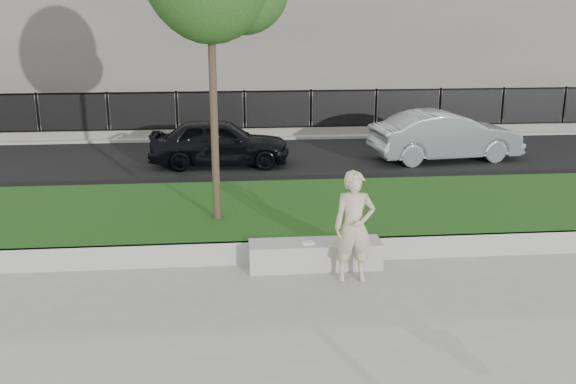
{
  "coord_description": "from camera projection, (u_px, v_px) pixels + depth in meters",
  "views": [
    {
      "loc": [
        -1.16,
        -9.04,
        4.12
      ],
      "look_at": [
        -0.19,
        1.2,
        1.2
      ],
      "focal_mm": 40.0,
      "sensor_mm": 36.0,
      "label": 1
    }
  ],
  "objects": [
    {
      "name": "car_silver",
      "position": [
        446.0,
        136.0,
        18.0
      ],
      "size": [
        4.33,
        1.96,
        1.38
      ],
      "primitive_type": "imported",
      "rotation": [
        0.0,
        0.0,
        1.69
      ],
      "color": "#9FA3A8",
      "rests_on": "street"
    },
    {
      "name": "far_pavement",
      "position": [
        261.0,
        131.0,
        22.32
      ],
      "size": [
        34.0,
        3.0,
        0.12
      ],
      "primitive_type": "cube",
      "color": "gray",
      "rests_on": "ground"
    },
    {
      "name": "book",
      "position": [
        308.0,
        243.0,
        10.48
      ],
      "size": [
        0.22,
        0.18,
        0.02
      ],
      "primitive_type": "cube",
      "rotation": [
        0.0,
        0.0,
        0.2
      ],
      "color": "white",
      "rests_on": "stone_bench"
    },
    {
      "name": "grass_bank",
      "position": [
        289.0,
        216.0,
        12.71
      ],
      "size": [
        34.0,
        4.0,
        0.4
      ],
      "primitive_type": "cube",
      "color": "#0E3810",
      "rests_on": "ground"
    },
    {
      "name": "car_dark",
      "position": [
        220.0,
        142.0,
        17.37
      ],
      "size": [
        3.81,
        1.63,
        1.28
      ],
      "primitive_type": "imported",
      "rotation": [
        0.0,
        0.0,
        1.54
      ],
      "color": "black",
      "rests_on": "street"
    },
    {
      "name": "man",
      "position": [
        354.0,
        227.0,
        9.95
      ],
      "size": [
        0.67,
        0.46,
        1.77
      ],
      "primitive_type": "imported",
      "rotation": [
        0.0,
        0.0,
        -0.07
      ],
      "color": "#C2B695",
      "rests_on": "ground"
    },
    {
      "name": "grass_kerb",
      "position": [
        300.0,
        251.0,
        10.83
      ],
      "size": [
        34.0,
        0.08,
        0.4
      ],
      "primitive_type": "cube",
      "color": "#A19E97",
      "rests_on": "ground"
    },
    {
      "name": "street",
      "position": [
        270.0,
        162.0,
        18.02
      ],
      "size": [
        34.0,
        7.0,
        0.04
      ],
      "primitive_type": "cube",
      "color": "black",
      "rests_on": "ground"
    },
    {
      "name": "iron_fence",
      "position": [
        263.0,
        122.0,
        21.23
      ],
      "size": [
        32.0,
        0.3,
        1.5
      ],
      "color": "slate",
      "rests_on": "far_pavement"
    },
    {
      "name": "stone_bench",
      "position": [
        315.0,
        255.0,
        10.61
      ],
      "size": [
        2.18,
        0.55,
        0.45
      ],
      "primitive_type": "cube",
      "color": "#A19E97",
      "rests_on": "ground"
    },
    {
      "name": "ground",
      "position": [
        307.0,
        287.0,
        9.89
      ],
      "size": [
        90.0,
        90.0,
        0.0
      ],
      "primitive_type": "plane",
      "color": "gray",
      "rests_on": "ground"
    }
  ]
}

